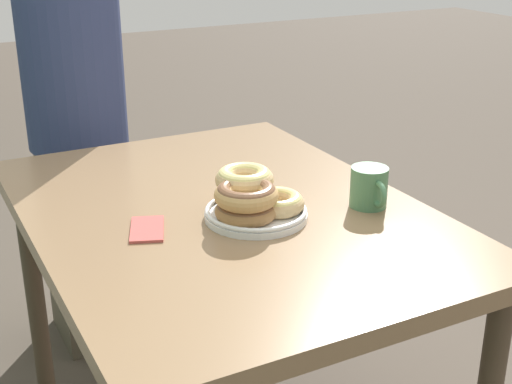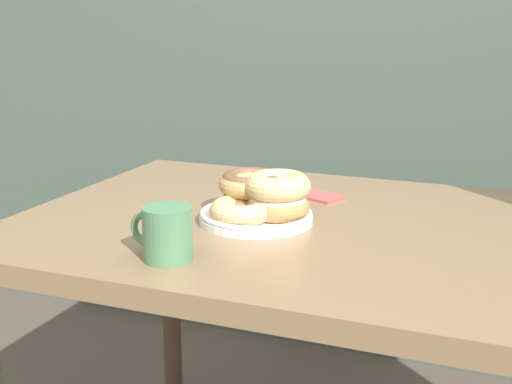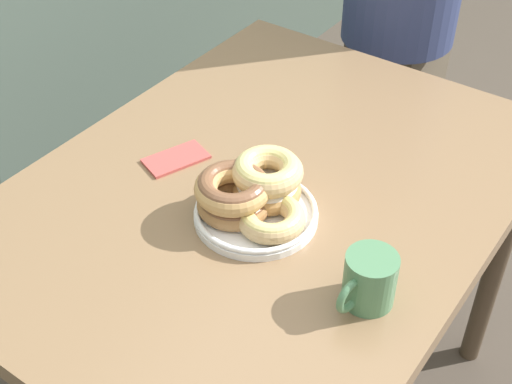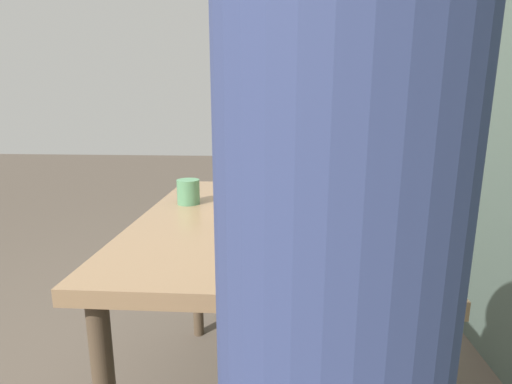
{
  "view_description": "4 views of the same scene",
  "coord_description": "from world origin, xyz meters",
  "px_view_note": "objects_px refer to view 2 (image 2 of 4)",
  "views": [
    {
      "loc": [
        -1.31,
        0.74,
        1.37
      ],
      "look_at": [
        -0.09,
        0.1,
        0.82
      ],
      "focal_mm": 50.0,
      "sensor_mm": 36.0,
      "label": 1
    },
    {
      "loc": [
        0.41,
        -1.12,
        1.16
      ],
      "look_at": [
        -0.09,
        0.1,
        0.82
      ],
      "focal_mm": 50.0,
      "sensor_mm": 36.0,
      "label": 2
    },
    {
      "loc": [
        -0.85,
        -0.45,
        1.6
      ],
      "look_at": [
        -0.09,
        0.1,
        0.82
      ],
      "focal_mm": 50.0,
      "sensor_mm": 36.0,
      "label": 3
    },
    {
      "loc": [
        1.26,
        0.18,
        1.13
      ],
      "look_at": [
        -0.09,
        0.1,
        0.82
      ],
      "focal_mm": 28.0,
      "sensor_mm": 36.0,
      "label": 4
    }
  ],
  "objects_px": {
    "dining_table": "(303,262)",
    "coffee_mug": "(166,233)",
    "napkin": "(315,195)",
    "donut_plate": "(260,199)"
  },
  "relations": [
    {
      "from": "donut_plate",
      "to": "napkin",
      "type": "bearing_deg",
      "value": 78.81
    },
    {
      "from": "dining_table",
      "to": "napkin",
      "type": "relative_size",
      "value": 8.04
    },
    {
      "from": "coffee_mug",
      "to": "napkin",
      "type": "bearing_deg",
      "value": 77.51
    },
    {
      "from": "coffee_mug",
      "to": "napkin",
      "type": "relative_size",
      "value": 0.86
    },
    {
      "from": "coffee_mug",
      "to": "napkin",
      "type": "xyz_separation_m",
      "value": [
        0.11,
        0.48,
        -0.04
      ]
    },
    {
      "from": "napkin",
      "to": "dining_table",
      "type": "bearing_deg",
      "value": -78.97
    },
    {
      "from": "dining_table",
      "to": "coffee_mug",
      "type": "bearing_deg",
      "value": -116.29
    },
    {
      "from": "donut_plate",
      "to": "napkin",
      "type": "relative_size",
      "value": 1.73
    },
    {
      "from": "napkin",
      "to": "donut_plate",
      "type": "bearing_deg",
      "value": -101.19
    },
    {
      "from": "dining_table",
      "to": "coffee_mug",
      "type": "relative_size",
      "value": 9.37
    }
  ]
}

